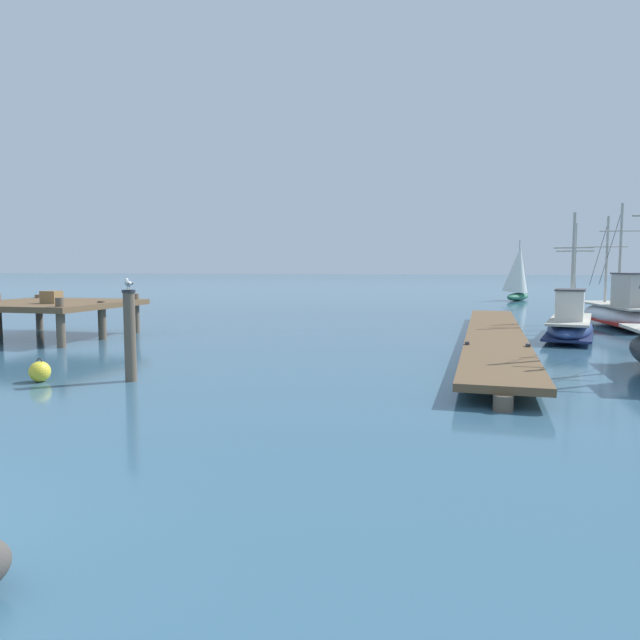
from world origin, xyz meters
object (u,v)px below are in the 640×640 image
(fishing_boat_0, at_px, (570,324))
(mooring_buoy, at_px, (40,371))
(perched_seagull, at_px, (128,283))
(fishing_boat_3, at_px, (622,311))
(mooring_piling, at_px, (130,334))
(distant_sailboat, at_px, (518,274))

(fishing_boat_0, height_order, mooring_buoy, fishing_boat_0)
(perched_seagull, distance_m, mooring_buoy, 2.86)
(fishing_boat_0, bearing_deg, fishing_boat_3, 59.49)
(mooring_piling, relative_size, mooring_buoy, 3.82)
(fishing_boat_0, xyz_separation_m, perched_seagull, (-11.02, -11.18, 1.71))
(mooring_piling, bearing_deg, perched_seagull, -38.02)
(fishing_boat_3, relative_size, perched_seagull, 22.48)
(mooring_piling, relative_size, distant_sailboat, 0.45)
(perched_seagull, bearing_deg, fishing_boat_0, 45.41)
(fishing_boat_3, bearing_deg, fishing_boat_0, -120.51)
(fishing_boat_3, height_order, distant_sailboat, fishing_boat_3)
(mooring_piling, bearing_deg, mooring_buoy, -162.81)
(perched_seagull, xyz_separation_m, distant_sailboat, (10.91, 35.59, -0.17))
(distant_sailboat, bearing_deg, fishing_boat_0, -89.74)
(fishing_boat_0, relative_size, mooring_buoy, 12.18)
(fishing_boat_3, relative_size, mooring_piling, 3.52)
(fishing_boat_0, distance_m, distant_sailboat, 24.46)
(mooring_piling, height_order, mooring_buoy, mooring_piling)
(fishing_boat_3, height_order, mooring_piling, fishing_boat_3)
(fishing_boat_3, distance_m, distant_sailboat, 19.91)
(fishing_boat_3, xyz_separation_m, mooring_piling, (-13.83, -15.94, 0.40))
(mooring_buoy, bearing_deg, mooring_piling, 17.19)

